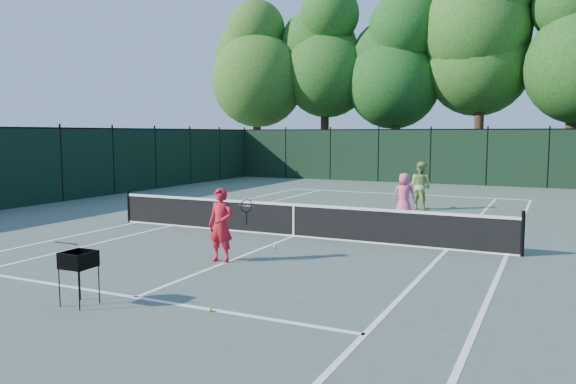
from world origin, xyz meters
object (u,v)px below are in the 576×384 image
at_px(player_pink, 404,196).
at_px(coach, 221,225).
at_px(ball_hopper, 78,260).
at_px(player_green, 421,186).
at_px(loose_ball_near_cart, 210,310).
at_px(loose_ball_midcourt, 275,247).

bearing_deg(player_pink, coach, 68.57).
bearing_deg(ball_hopper, player_green, 76.61).
distance_m(coach, loose_ball_near_cart, 3.59).
relative_size(player_pink, player_green, 0.85).
bearing_deg(player_pink, player_green, -97.30).
bearing_deg(player_pink, ball_hopper, 71.10).
height_order(coach, loose_ball_near_cart, coach).
bearing_deg(coach, loose_ball_near_cart, -61.94).
bearing_deg(ball_hopper, player_pink, 74.65).
height_order(coach, loose_ball_midcourt, coach).
bearing_deg(player_pink, loose_ball_midcourt, 68.21).
bearing_deg(player_green, coach, 104.37).
bearing_deg(coach, player_green, 77.48).
bearing_deg(player_green, loose_ball_near_cart, 114.07).
bearing_deg(loose_ball_midcourt, coach, -102.98).
distance_m(coach, ball_hopper, 3.71).
distance_m(loose_ball_near_cart, loose_ball_midcourt, 5.01).
height_order(player_pink, ball_hopper, player_pink).
xyz_separation_m(player_green, ball_hopper, (-2.44, -14.16, -0.13)).
distance_m(coach, loose_ball_midcourt, 1.99).
relative_size(coach, loose_ball_midcourt, 23.95).
relative_size(player_green, loose_ball_midcourt, 26.05).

